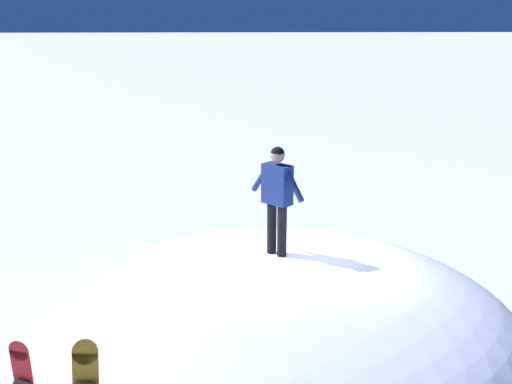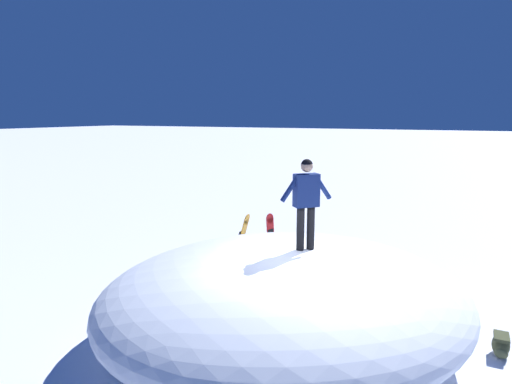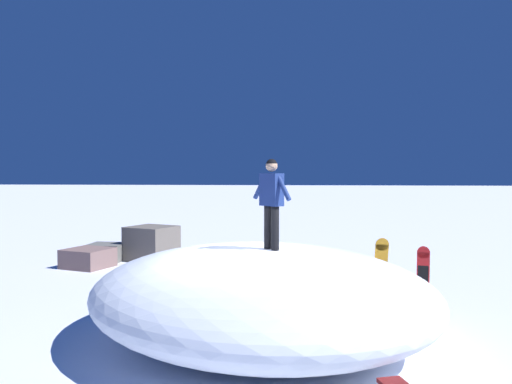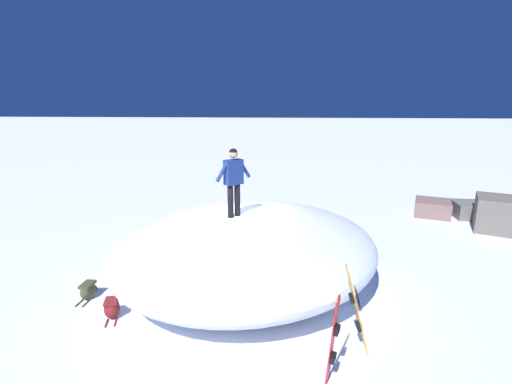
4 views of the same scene
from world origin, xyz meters
The scene contains 5 objects.
ground centered at (0.00, 0.00, 0.00)m, with size 240.00×240.00×0.00m, color white.
snow_mound centered at (-0.45, 0.41, 0.89)m, with size 6.73×6.06×1.77m, color white.
snowboarder_standing centered at (-0.15, 0.62, 2.73)m, with size 0.76×0.76×1.62m.
backpack_near centered at (3.12, 1.65, 0.19)m, with size 0.29×0.68×0.37m.
backpack_far centered at (2.18, 2.36, 0.22)m, with size 0.42×0.63×0.42m.
Camera 1 is at (-9.09, 1.20, 5.34)m, focal length 45.40 mm.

